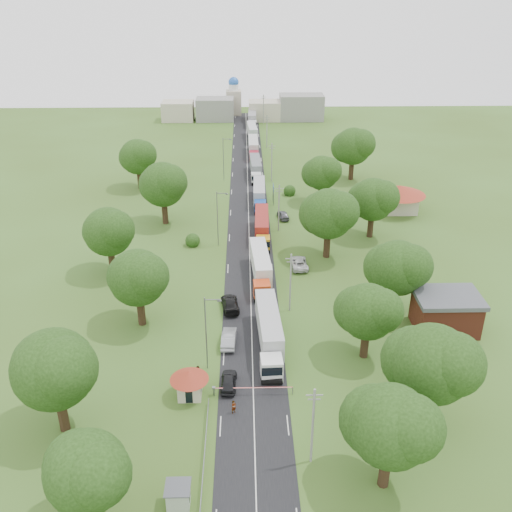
{
  "coord_description": "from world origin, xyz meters",
  "views": [
    {
      "loc": [
        -0.82,
        -76.19,
        43.37
      ],
      "look_at": [
        0.95,
        4.5,
        3.0
      ],
      "focal_mm": 40.0,
      "sensor_mm": 36.0,
      "label": 1
    }
  ],
  "objects_px": {
    "boom_barrier": "(241,389)",
    "car_lane_mid": "(229,338)",
    "info_sign": "(273,190)",
    "car_lane_front": "(229,381)",
    "pedestrian_near": "(234,407)",
    "truck_0": "(269,331)",
    "guard_booth": "(189,380)"
  },
  "relations": [
    {
      "from": "guard_booth",
      "to": "boom_barrier",
      "type": "bearing_deg",
      "value": 0.01
    },
    {
      "from": "boom_barrier",
      "to": "pedestrian_near",
      "type": "bearing_deg",
      "value": -105.71
    },
    {
      "from": "guard_booth",
      "to": "pedestrian_near",
      "type": "bearing_deg",
      "value": -30.77
    },
    {
      "from": "car_lane_front",
      "to": "pedestrian_near",
      "type": "xyz_separation_m",
      "value": [
        0.64,
        -4.48,
        0.06
      ]
    },
    {
      "from": "car_lane_mid",
      "to": "truck_0",
      "type": "bearing_deg",
      "value": 175.81
    },
    {
      "from": "car_lane_front",
      "to": "pedestrian_near",
      "type": "relative_size",
      "value": 2.73
    },
    {
      "from": "guard_booth",
      "to": "pedestrian_near",
      "type": "height_order",
      "value": "guard_booth"
    },
    {
      "from": "car_lane_mid",
      "to": "guard_booth",
      "type": "bearing_deg",
      "value": 70.18
    },
    {
      "from": "pedestrian_near",
      "to": "car_lane_mid",
      "type": "bearing_deg",
      "value": 55.11
    },
    {
      "from": "car_lane_front",
      "to": "car_lane_mid",
      "type": "relative_size",
      "value": 0.88
    },
    {
      "from": "info_sign",
      "to": "truck_0",
      "type": "height_order",
      "value": "truck_0"
    },
    {
      "from": "boom_barrier",
      "to": "guard_booth",
      "type": "relative_size",
      "value": 2.1
    },
    {
      "from": "boom_barrier",
      "to": "guard_booth",
      "type": "bearing_deg",
      "value": -179.99
    },
    {
      "from": "info_sign",
      "to": "car_lane_mid",
      "type": "relative_size",
      "value": 0.81
    },
    {
      "from": "car_lane_front",
      "to": "car_lane_mid",
      "type": "xyz_separation_m",
      "value": [
        -0.16,
        8.59,
        0.08
      ]
    },
    {
      "from": "boom_barrier",
      "to": "car_lane_mid",
      "type": "bearing_deg",
      "value": 99.25
    },
    {
      "from": "info_sign",
      "to": "car_lane_front",
      "type": "bearing_deg",
      "value": -97.83
    },
    {
      "from": "boom_barrier",
      "to": "info_sign",
      "type": "relative_size",
      "value": 2.25
    },
    {
      "from": "car_lane_mid",
      "to": "boom_barrier",
      "type": "bearing_deg",
      "value": 102.02
    },
    {
      "from": "info_sign",
      "to": "truck_0",
      "type": "distance_m",
      "value": 50.64
    },
    {
      "from": "info_sign",
      "to": "car_lane_front",
      "type": "distance_m",
      "value": 59.09
    },
    {
      "from": "info_sign",
      "to": "pedestrian_near",
      "type": "xyz_separation_m",
      "value": [
        -7.4,
        -62.98,
        -2.19
      ]
    },
    {
      "from": "info_sign",
      "to": "truck_0",
      "type": "bearing_deg",
      "value": -93.4
    },
    {
      "from": "info_sign",
      "to": "car_lane_front",
      "type": "height_order",
      "value": "info_sign"
    },
    {
      "from": "info_sign",
      "to": "boom_barrier",
      "type": "bearing_deg",
      "value": -96.24
    },
    {
      "from": "car_lane_front",
      "to": "pedestrian_near",
      "type": "bearing_deg",
      "value": 100.78
    },
    {
      "from": "boom_barrier",
      "to": "truck_0",
      "type": "bearing_deg",
      "value": 69.41
    },
    {
      "from": "truck_0",
      "to": "car_lane_mid",
      "type": "distance_m",
      "value": 5.43
    },
    {
      "from": "pedestrian_near",
      "to": "guard_booth",
      "type": "bearing_deg",
      "value": 110.81
    },
    {
      "from": "car_lane_mid",
      "to": "pedestrian_near",
      "type": "relative_size",
      "value": 3.1
    },
    {
      "from": "boom_barrier",
      "to": "car_lane_front",
      "type": "height_order",
      "value": "car_lane_front"
    },
    {
      "from": "truck_0",
      "to": "pedestrian_near",
      "type": "xyz_separation_m",
      "value": [
        -4.39,
        -12.43,
        -1.46
      ]
    }
  ]
}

